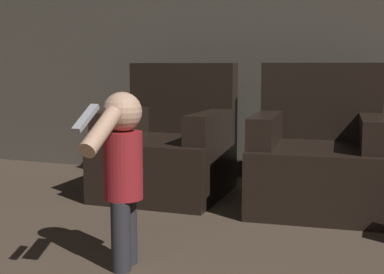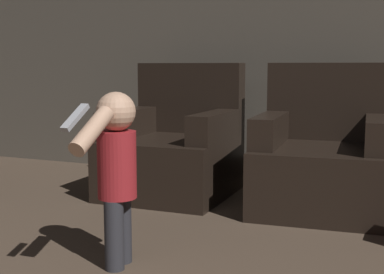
{
  "view_description": "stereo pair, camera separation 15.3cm",
  "coord_description": "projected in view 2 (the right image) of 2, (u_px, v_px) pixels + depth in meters",
  "views": [
    {
      "loc": [
        1.09,
        0.11,
        0.94
      ],
      "look_at": [
        0.04,
        2.97,
        0.54
      ],
      "focal_mm": 50.0,
      "sensor_mm": 36.0,
      "label": 1
    },
    {
      "loc": [
        1.23,
        0.17,
        0.94
      ],
      "look_at": [
        0.04,
        2.97,
        0.54
      ],
      "focal_mm": 50.0,
      "sensor_mm": 36.0,
      "label": 2
    }
  ],
  "objects": [
    {
      "name": "wall_back",
      "position": [
        260.0,
        22.0,
        4.38
      ],
      "size": [
        8.4,
        0.05,
        2.6
      ],
      "color": "#51493F",
      "rests_on": "ground_plane"
    },
    {
      "name": "armchair_right",
      "position": [
        323.0,
        160.0,
        3.54
      ],
      "size": [
        0.91,
        0.97,
        0.96
      ],
      "rotation": [
        0.0,
        0.0,
        0.08
      ],
      "color": "black",
      "rests_on": "ground_plane"
    },
    {
      "name": "person_toddler",
      "position": [
        116.0,
        165.0,
        2.47
      ],
      "size": [
        0.18,
        0.57,
        0.83
      ],
      "rotation": [
        0.0,
        0.0,
        1.73
      ],
      "color": "#28282D",
      "rests_on": "ground_plane"
    },
    {
      "name": "armchair_left",
      "position": [
        175.0,
        150.0,
        3.96
      ],
      "size": [
        0.86,
        0.91,
        0.96
      ],
      "rotation": [
        0.0,
        0.0,
        0.02
      ],
      "color": "black",
      "rests_on": "ground_plane"
    }
  ]
}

